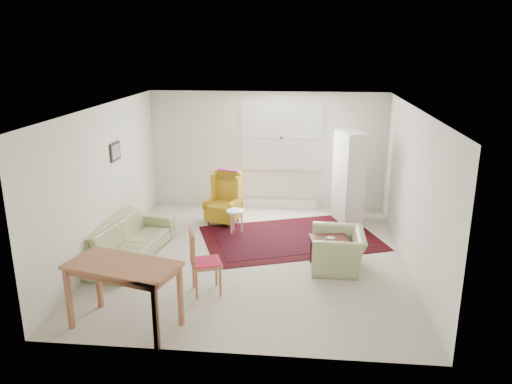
# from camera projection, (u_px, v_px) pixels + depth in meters

# --- Properties ---
(room) EXTENTS (5.04, 5.54, 2.51)m
(room) POSITION_uv_depth(u_px,v_px,m) (257.00, 182.00, 8.25)
(room) COLOR #BEB5A2
(room) RESTS_ON ground
(rug) EXTENTS (3.62, 2.95, 0.03)m
(rug) POSITION_uv_depth(u_px,v_px,m) (291.00, 238.00, 9.19)
(rug) COLOR black
(rug) RESTS_ON ground
(sofa) EXTENTS (1.12, 2.22, 0.86)m
(sofa) POSITION_uv_depth(u_px,v_px,m) (128.00, 233.00, 8.29)
(sofa) COLOR #9AA56E
(sofa) RESTS_ON ground
(armchair) EXTENTS (0.83, 0.95, 0.73)m
(armchair) POSITION_uv_depth(u_px,v_px,m) (338.00, 246.00, 7.89)
(armchair) COLOR #9AA56E
(armchair) RESTS_ON ground
(wingback_chair) EXTENTS (0.75, 0.77, 1.04)m
(wingback_chair) POSITION_uv_depth(u_px,v_px,m) (223.00, 198.00, 9.84)
(wingback_chair) COLOR gold
(wingback_chair) RESTS_ON ground
(coffee_table) EXTENTS (0.69, 0.69, 0.49)m
(coffee_table) POSITION_uv_depth(u_px,v_px,m) (330.00, 254.00, 7.91)
(coffee_table) COLOR #451B15
(coffee_table) RESTS_ON ground
(stool) EXTENTS (0.35, 0.35, 0.46)m
(stool) POSITION_uv_depth(u_px,v_px,m) (236.00, 221.00, 9.40)
(stool) COLOR white
(stool) RESTS_ON ground
(cabinet) EXTENTS (0.61, 0.82, 1.83)m
(cabinet) POSITION_uv_depth(u_px,v_px,m) (349.00, 177.00, 9.84)
(cabinet) COLOR white
(cabinet) RESTS_ON ground
(desk) EXTENTS (1.50, 1.03, 0.87)m
(desk) POSITION_uv_depth(u_px,v_px,m) (125.00, 296.00, 6.21)
(desk) COLOR #A76843
(desk) RESTS_ON ground
(desk_chair) EXTENTS (0.53, 0.53, 0.95)m
(desk_chair) POSITION_uv_depth(u_px,v_px,m) (206.00, 262.00, 7.08)
(desk_chair) COLOR #A76843
(desk_chair) RESTS_ON ground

